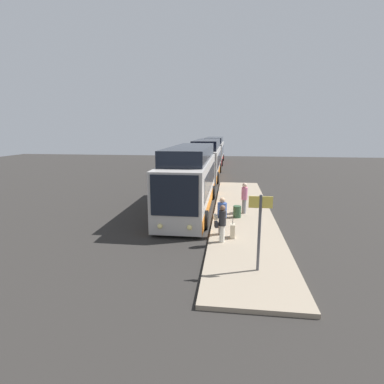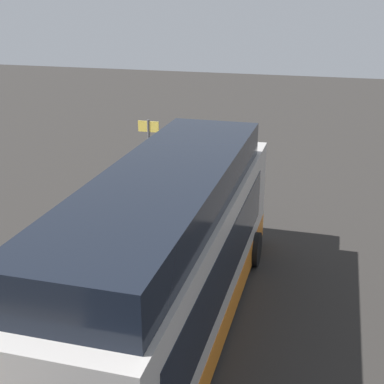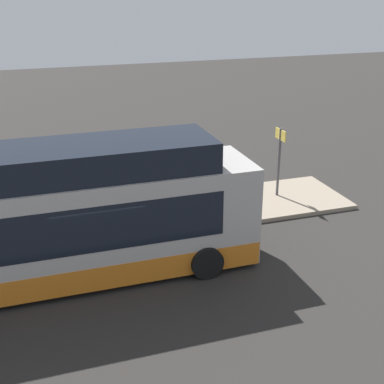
{
  "view_description": "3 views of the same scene",
  "coord_description": "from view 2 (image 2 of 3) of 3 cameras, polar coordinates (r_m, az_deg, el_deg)",
  "views": [
    {
      "loc": [
        17.45,
        2.45,
        4.95
      ],
      "look_at": [
        3.15,
        0.63,
        1.93
      ],
      "focal_mm": 28.0,
      "sensor_mm": 36.0,
      "label": 1
    },
    {
      "loc": [
        -10.34,
        -3.07,
        7.17
      ],
      "look_at": [
        3.15,
        0.63,
        1.93
      ],
      "focal_mm": 50.0,
      "sensor_mm": 36.0,
      "label": 2
    },
    {
      "loc": [
        -1.65,
        -13.8,
        8.04
      ],
      "look_at": [
        3.15,
        0.63,
        1.93
      ],
      "focal_mm": 50.0,
      "sensor_mm": 36.0,
      "label": 3
    }
  ],
  "objects": [
    {
      "name": "sign_post",
      "position": [
        19.84,
        -4.61,
        4.88
      ],
      "size": [
        0.1,
        0.79,
        2.68
      ],
      "color": "#4C4C51",
      "rests_on": "platform"
    },
    {
      "name": "platform",
      "position": [
        14.05,
        -14.19,
        -10.49
      ],
      "size": [
        20.0,
        3.35,
        0.16
      ],
      "color": "gray",
      "rests_on": "ground"
    },
    {
      "name": "passenger_boarding",
      "position": [
        13.82,
        -14.12,
        -5.99
      ],
      "size": [
        0.56,
        0.39,
        1.81
      ],
      "rotation": [
        0.0,
        0.0,
        1.41
      ],
      "color": "gray",
      "rests_on": "platform"
    },
    {
      "name": "suitcase",
      "position": [
        17.25,
        -5.27,
        -2.4
      ],
      "size": [
        0.37,
        0.21,
        0.88
      ],
      "color": "beige",
      "rests_on": "platform"
    },
    {
      "name": "trash_bin",
      "position": [
        14.64,
        -10.73,
        -7.05
      ],
      "size": [
        0.44,
        0.44,
        0.65
      ],
      "color": "#2D4C33",
      "rests_on": "platform"
    },
    {
      "name": "bus_lead",
      "position": [
        11.51,
        -2.15,
        -7.43
      ],
      "size": [
        10.59,
        2.78,
        3.94
      ],
      "color": "#B2ADA8",
      "rests_on": "ground"
    },
    {
      "name": "passenger_with_bags",
      "position": [
        16.52,
        -4.16,
        -1.11
      ],
      "size": [
        0.55,
        0.69,
        1.76
      ],
      "rotation": [
        0.0,
        0.0,
        -2.79
      ],
      "color": "gray",
      "rests_on": "platform"
    },
    {
      "name": "passenger_waiting",
      "position": [
        17.4,
        -3.22,
        -0.07
      ],
      "size": [
        0.41,
        0.55,
        1.65
      ],
      "rotation": [
        0.0,
        0.0,
        -2.91
      ],
      "color": "silver",
      "rests_on": "platform"
    },
    {
      "name": "ground",
      "position": [
        12.95,
        -1.03,
        -13.1
      ],
      "size": [
        80.0,
        80.0,
        0.0
      ],
      "primitive_type": "plane",
      "color": "#2B2826"
    }
  ]
}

